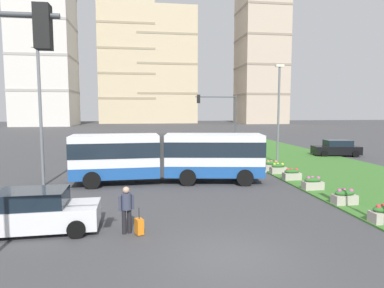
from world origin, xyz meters
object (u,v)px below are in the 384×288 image
(car_navy_sedan, at_px, (106,150))
(apartment_tower_eastcentre, at_px, (261,54))
(apartment_tower_west, at_px, (44,43))
(flower_planter_1, at_px, (345,197))
(apartment_tower_westcentre, at_px, (128,65))
(rolling_suitcase, at_px, (139,226))
(apartment_tower_centre, at_px, (166,68))
(flower_planter_0, at_px, (384,214))
(traffic_light_far_right, at_px, (222,114))
(pedestrian_crossing, at_px, (126,207))
(flower_planter_3, at_px, (292,174))
(flower_planter_2, at_px, (313,183))
(flower_planter_5, at_px, (272,166))
(articulated_bus, at_px, (169,156))
(streetlight_median, at_px, (279,109))
(streetlight_left, at_px, (40,109))
(car_white_van, at_px, (36,212))
(flower_planter_4, at_px, (278,168))
(car_black_sedan, at_px, (337,148))

(car_navy_sedan, xyz_separation_m, apartment_tower_eastcentre, (43.56, 78.40, 22.58))
(apartment_tower_west, bearing_deg, flower_planter_1, -67.49)
(apartment_tower_westcentre, bearing_deg, rolling_suitcase, -87.62)
(car_navy_sedan, distance_m, apartment_tower_centre, 91.69)
(flower_planter_0, xyz_separation_m, traffic_light_far_right, (-1.72, 20.00, 3.68))
(pedestrian_crossing, relative_size, apartment_tower_eastcentre, 0.04)
(flower_planter_1, xyz_separation_m, flower_planter_3, (0.00, 5.63, 0.00))
(flower_planter_2, relative_size, apartment_tower_eastcentre, 0.02)
(pedestrian_crossing, distance_m, flower_planter_1, 10.25)
(pedestrian_crossing, xyz_separation_m, apartment_tower_westcentre, (-4.05, 107.86, 19.12))
(flower_planter_5, height_order, traffic_light_far_right, traffic_light_far_right)
(articulated_bus, xyz_separation_m, streetlight_median, (9.70, 6.11, 2.91))
(articulated_bus, bearing_deg, flower_planter_1, -39.27)
(flower_planter_1, height_order, streetlight_median, streetlight_median)
(flower_planter_0, xyz_separation_m, streetlight_left, (-15.28, 9.19, 4.15))
(flower_planter_1, distance_m, streetlight_left, 17.14)
(articulated_bus, relative_size, apartment_tower_westcentre, 0.30)
(car_white_van, height_order, pedestrian_crossing, pedestrian_crossing)
(flower_planter_0, relative_size, traffic_light_far_right, 0.18)
(articulated_bus, distance_m, car_white_van, 9.63)
(traffic_light_far_right, relative_size, apartment_tower_centre, 0.15)
(flower_planter_4, relative_size, apartment_tower_centre, 0.03)
(flower_planter_2, relative_size, flower_planter_3, 1.00)
(pedestrian_crossing, distance_m, apartment_tower_west, 97.39)
(car_white_van, relative_size, apartment_tower_west, 0.09)
(flower_planter_1, relative_size, apartment_tower_westcentre, 0.03)
(apartment_tower_west, bearing_deg, car_navy_sedan, -71.29)
(streetlight_left, bearing_deg, articulated_bus, -1.32)
(car_black_sedan, relative_size, flower_planter_5, 4.19)
(car_navy_sedan, xyz_separation_m, apartment_tower_centre, (12.17, 88.92, 18.77))
(car_navy_sedan, bearing_deg, streetlight_median, -20.64)
(car_black_sedan, height_order, streetlight_left, streetlight_left)
(flower_planter_1, xyz_separation_m, flower_planter_4, (0.00, 7.80, 0.00))
(rolling_suitcase, distance_m, flower_planter_2, 10.93)
(rolling_suitcase, xyz_separation_m, traffic_light_far_right, (7.84, 19.68, 3.80))
(flower_planter_3, distance_m, apartment_tower_west, 93.81)
(pedestrian_crossing, bearing_deg, car_white_van, 168.92)
(car_navy_sedan, relative_size, streetlight_median, 0.55)
(flower_planter_1, relative_size, apartment_tower_centre, 0.03)
(pedestrian_crossing, distance_m, apartment_tower_centre, 111.02)
(apartment_tower_centre, xyz_separation_m, apartment_tower_eastcentre, (31.40, -10.52, 3.81))
(streetlight_left, distance_m, apartment_tower_west, 87.07)
(car_navy_sedan, relative_size, pedestrian_crossing, 2.61)
(articulated_bus, bearing_deg, traffic_light_far_right, 61.03)
(flower_planter_2, height_order, apartment_tower_centre, apartment_tower_centre)
(car_white_van, xyz_separation_m, apartment_tower_centre, (12.67, 108.42, 18.77))
(flower_planter_3, height_order, apartment_tower_west, apartment_tower_west)
(car_navy_sedan, bearing_deg, pedestrian_crossing, -82.07)
(apartment_tower_centre, bearing_deg, flower_planter_4, -89.62)
(car_navy_sedan, bearing_deg, flower_planter_1, -54.59)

